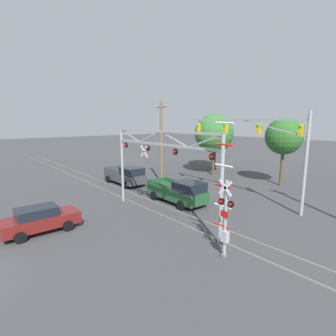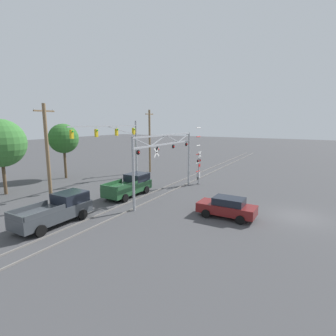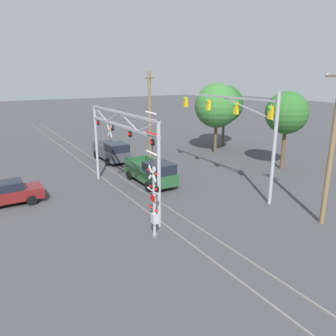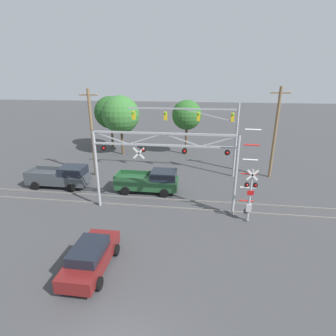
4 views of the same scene
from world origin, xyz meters
TOP-DOWN VIEW (x-y plane):
  - rail_track_near at (0.00, 12.03)m, footprint 80.00×0.08m
  - rail_track_far at (0.00, 13.47)m, footprint 80.00×0.08m
  - crossing_gantry at (-0.02, 11.75)m, footprint 10.46×0.26m
  - crossing_signal_mast at (6.03, 10.92)m, footprint 1.20×0.35m
  - traffic_signal_span at (3.05, 19.72)m, footprint 10.79×0.39m
  - pickup_truck_lead at (-1.67, 14.89)m, footprint 5.46×2.26m
  - pickup_truck_following at (-9.99, 14.90)m, footprint 5.50×2.26m
  - sedan_waiting at (-2.81, 4.73)m, footprint 2.03×4.32m
  - utility_pole_left at (-8.08, 18.16)m, footprint 1.80×0.28m
  - background_tree_beyond_span at (0.60, 27.08)m, footprint 3.70×3.70m
  - background_tree_far_left_verge at (-10.01, 29.05)m, footprint 4.39×4.39m
  - background_tree_far_right_verge at (-7.59, 25.94)m, footprint 4.69×4.69m

SIDE VIEW (x-z plane):
  - rail_track_near at x=0.00m, z-range 0.00..0.10m
  - rail_track_far at x=0.00m, z-range 0.00..0.10m
  - sedan_waiting at x=-2.81m, z-range 0.02..1.59m
  - pickup_truck_lead at x=-1.67m, z-range -0.01..1.98m
  - pickup_truck_following at x=-9.99m, z-range -0.01..1.98m
  - crossing_signal_mast at x=6.03m, z-range -1.15..5.41m
  - crossing_gantry at x=-0.02m, z-range 1.25..7.25m
  - utility_pole_left at x=-8.08m, z-range 0.15..8.76m
  - background_tree_far_left_verge at x=-10.01m, z-range 1.37..8.52m
  - background_tree_beyond_span at x=0.60m, z-range 1.60..8.54m
  - background_tree_far_right_verge at x=-7.59m, z-range 1.38..8.86m
  - traffic_signal_span at x=3.05m, z-range 1.47..8.77m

